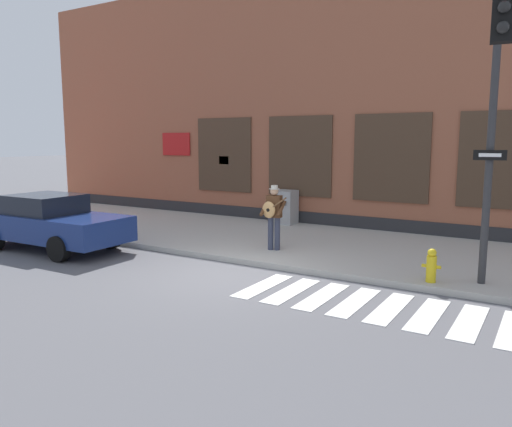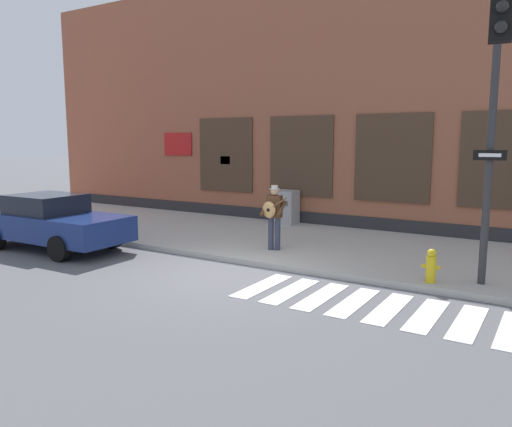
# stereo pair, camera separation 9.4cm
# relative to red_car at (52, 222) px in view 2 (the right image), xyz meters

# --- Properties ---
(ground_plane) EXTENTS (160.00, 160.00, 0.00)m
(ground_plane) POSITION_rel_red_car_xyz_m (5.84, 0.33, -0.77)
(ground_plane) COLOR #56565B
(sidewalk) EXTENTS (28.00, 5.65, 0.14)m
(sidewalk) POSITION_rel_red_car_xyz_m (5.84, 4.12, -0.70)
(sidewalk) COLOR #ADAAA3
(sidewalk) RESTS_ON ground
(building_backdrop) EXTENTS (28.00, 4.06, 8.81)m
(building_backdrop) POSITION_rel_red_car_xyz_m (5.84, 8.94, 3.63)
(building_backdrop) COLOR #99563D
(building_backdrop) RESTS_ON ground
(crosswalk) EXTENTS (5.78, 1.90, 0.01)m
(crosswalk) POSITION_rel_red_car_xyz_m (9.55, -0.00, -0.76)
(crosswalk) COLOR silver
(crosswalk) RESTS_ON ground
(red_car) EXTENTS (4.64, 2.07, 1.53)m
(red_car) POSITION_rel_red_car_xyz_m (0.00, 0.00, 0.00)
(red_car) COLOR navy
(red_car) RESTS_ON ground
(busker) EXTENTS (0.74, 0.58, 1.72)m
(busker) POSITION_rel_red_car_xyz_m (5.65, 2.60, 0.35)
(busker) COLOR #33384C
(busker) RESTS_ON sidewalk
(traffic_light) EXTENTS (0.82, 3.26, 5.11)m
(traffic_light) POSITION_rel_red_car_xyz_m (10.96, 0.88, 2.93)
(traffic_light) COLOR #2D2D30
(traffic_light) RESTS_ON sidewalk
(utility_box) EXTENTS (0.73, 0.67, 1.17)m
(utility_box) POSITION_rel_red_car_xyz_m (3.92, 6.50, -0.05)
(utility_box) COLOR #9E9E9E
(utility_box) RESTS_ON sidewalk
(fire_hydrant) EXTENTS (0.38, 0.20, 0.70)m
(fire_hydrant) POSITION_rel_red_car_xyz_m (9.90, 1.65, -0.28)
(fire_hydrant) COLOR gold
(fire_hydrant) RESTS_ON sidewalk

